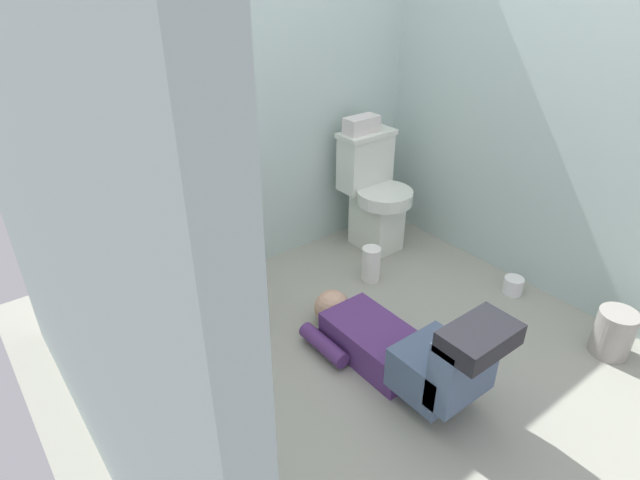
% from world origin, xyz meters
% --- Properties ---
extents(ground_plane, '(2.82, 3.07, 0.04)m').
position_xyz_m(ground_plane, '(0.00, 0.00, -0.02)').
color(ground_plane, '#98998A').
extents(wall_back, '(2.48, 0.08, 2.40)m').
position_xyz_m(wall_back, '(0.00, 1.08, 1.20)').
color(wall_back, '#B2C9C3').
rests_on(wall_back, ground_plane).
extents(wall_left, '(0.08, 2.07, 2.40)m').
position_xyz_m(wall_left, '(-1.20, 0.00, 1.20)').
color(wall_left, '#B2C9C3').
rests_on(wall_left, ground_plane).
extents(wall_right, '(0.08, 2.07, 2.40)m').
position_xyz_m(wall_right, '(1.20, 0.00, 1.20)').
color(wall_right, '#B2C9C3').
rests_on(wall_right, ground_plane).
extents(toilet, '(0.36, 0.46, 0.75)m').
position_xyz_m(toilet, '(0.75, 0.78, 0.37)').
color(toilet, silver).
rests_on(toilet, ground_plane).
extents(vanity_cabinet, '(0.60, 0.53, 0.82)m').
position_xyz_m(vanity_cabinet, '(-0.71, 0.70, 0.42)').
color(vanity_cabinet, beige).
rests_on(vanity_cabinet, ground_plane).
extents(faucet, '(0.02, 0.02, 0.10)m').
position_xyz_m(faucet, '(-0.71, 0.85, 0.87)').
color(faucet, silver).
rests_on(faucet, vanity_cabinet).
extents(person_plumber, '(0.39, 1.06, 0.52)m').
position_xyz_m(person_plumber, '(0.01, -0.23, 0.18)').
color(person_plumber, '#512D6B').
rests_on(person_plumber, ground_plane).
extents(tissue_box, '(0.22, 0.11, 0.10)m').
position_xyz_m(tissue_box, '(0.70, 0.87, 0.80)').
color(tissue_box, silver).
rests_on(tissue_box, toilet).
extents(soap_dispenser, '(0.06, 0.06, 0.17)m').
position_xyz_m(soap_dispenser, '(-0.90, 0.83, 0.89)').
color(soap_dispenser, '#49A14D').
rests_on(soap_dispenser, vanity_cabinet).
extents(bottle_amber, '(0.05, 0.05, 0.17)m').
position_xyz_m(bottle_amber, '(-0.81, 0.77, 0.90)').
color(bottle_amber, '#C08B26').
rests_on(bottle_amber, vanity_cabinet).
extents(bottle_pink, '(0.05, 0.05, 0.12)m').
position_xyz_m(bottle_pink, '(-0.73, 0.82, 0.88)').
color(bottle_pink, pink).
rests_on(bottle_pink, vanity_cabinet).
extents(bottle_green, '(0.05, 0.05, 0.13)m').
position_xyz_m(bottle_green, '(-0.67, 0.80, 0.89)').
color(bottle_green, '#48A052').
rests_on(bottle_green, vanity_cabinet).
extents(trash_can, '(0.18, 0.18, 0.24)m').
position_xyz_m(trash_can, '(0.94, -0.74, 0.12)').
color(trash_can, '#A09992').
rests_on(trash_can, ground_plane).
extents(paper_towel_roll, '(0.11, 0.11, 0.21)m').
position_xyz_m(paper_towel_roll, '(0.45, 0.46, 0.11)').
color(paper_towel_roll, white).
rests_on(paper_towel_roll, ground_plane).
extents(toilet_paper_roll, '(0.11, 0.11, 0.10)m').
position_xyz_m(toilet_paper_roll, '(1.00, -0.15, 0.05)').
color(toilet_paper_roll, white).
rests_on(toilet_paper_roll, ground_plane).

